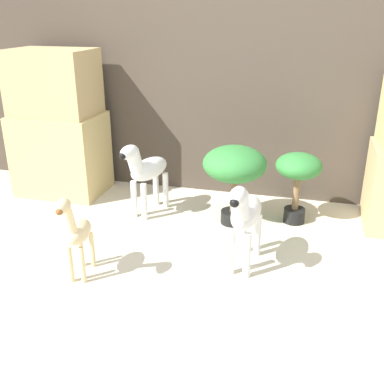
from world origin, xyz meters
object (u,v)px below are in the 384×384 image
at_px(potted_palm_front, 298,172).
at_px(zebra_left, 146,170).
at_px(potted_palm_back, 235,167).
at_px(giraffe_figurine, 77,231).
at_px(zebra_right, 245,215).

bearing_deg(potted_palm_front, zebra_left, -172.62).
relative_size(zebra_left, potted_palm_back, 1.01).
height_order(giraffe_figurine, potted_palm_front, giraffe_figurine).
bearing_deg(potted_palm_back, potted_palm_front, 16.94).
xyz_separation_m(potted_palm_front, potted_palm_back, (-0.43, -0.13, 0.04)).
xyz_separation_m(zebra_right, potted_palm_front, (0.27, 0.72, 0.03)).
distance_m(zebra_left, potted_palm_back, 0.66).
xyz_separation_m(giraffe_figurine, potted_palm_back, (0.72, 0.93, 0.13)).
bearing_deg(zebra_left, giraffe_figurine, -94.31).
xyz_separation_m(zebra_right, potted_palm_back, (-0.16, 0.59, 0.08)).
distance_m(giraffe_figurine, potted_palm_back, 1.18).
bearing_deg(potted_palm_back, zebra_left, -179.16).
xyz_separation_m(zebra_left, potted_palm_back, (0.65, 0.01, 0.08)).
distance_m(giraffe_figurine, potted_palm_front, 1.56).
height_order(zebra_right, zebra_left, same).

